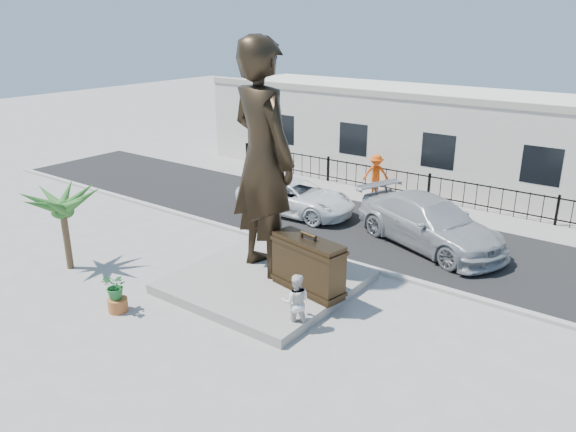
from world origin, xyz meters
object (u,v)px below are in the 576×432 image
object	(u,v)px
suitcase	(308,265)
tourist	(296,302)
statue	(263,159)
car_white	(296,197)

from	to	relation	value
suitcase	tourist	distance (m)	1.74
statue	car_white	world-z (taller)	statue
statue	car_white	xyz separation A→B (m)	(-2.86, 5.67, -3.20)
car_white	statue	bearing A→B (deg)	-157.12
statue	tourist	bearing A→B (deg)	160.17
tourist	car_white	bearing A→B (deg)	-90.48
tourist	suitcase	bearing A→B (deg)	-102.55
statue	car_white	distance (m)	7.12
car_white	tourist	bearing A→B (deg)	-147.92
suitcase	tourist	world-z (taller)	suitcase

